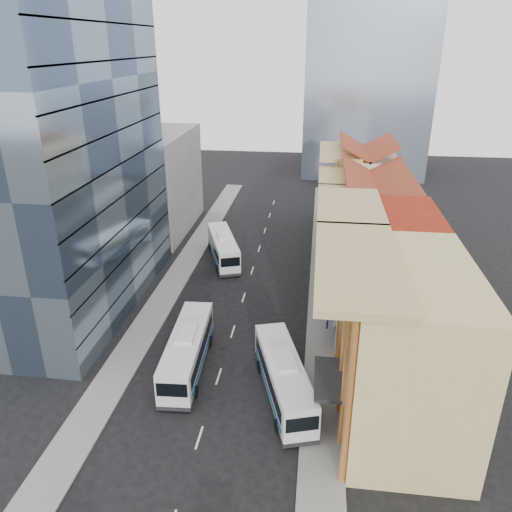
# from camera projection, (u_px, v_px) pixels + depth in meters

# --- Properties ---
(ground) EXTENTS (200.00, 200.00, 0.00)m
(ground) POSITION_uv_depth(u_px,v_px,m) (196.00, 448.00, 33.97)
(ground) COLOR black
(ground) RESTS_ON ground
(sidewalk_right) EXTENTS (3.00, 90.00, 0.15)m
(sidewalk_right) POSITION_uv_depth(u_px,v_px,m) (323.00, 301.00, 53.01)
(sidewalk_right) COLOR slate
(sidewalk_right) RESTS_ON ground
(sidewalk_left) EXTENTS (3.00, 90.00, 0.15)m
(sidewalk_left) POSITION_uv_depth(u_px,v_px,m) (168.00, 292.00, 54.97)
(sidewalk_left) COLOR slate
(sidewalk_left) RESTS_ON ground
(shophouse_tan) EXTENTS (8.00, 14.00, 12.00)m
(shophouse_tan) POSITION_uv_depth(u_px,v_px,m) (406.00, 347.00, 34.54)
(shophouse_tan) COLOR #D3BD7A
(shophouse_tan) RESTS_ON ground
(shophouse_red) EXTENTS (8.00, 10.00, 12.00)m
(shophouse_red) POSITION_uv_depth(u_px,v_px,m) (386.00, 274.00, 45.48)
(shophouse_red) COLOR maroon
(shophouse_red) RESTS_ON ground
(shophouse_cream_near) EXTENTS (8.00, 9.00, 10.00)m
(shophouse_cream_near) POSITION_uv_depth(u_px,v_px,m) (376.00, 245.00, 54.53)
(shophouse_cream_near) COLOR beige
(shophouse_cream_near) RESTS_ON ground
(shophouse_cream_mid) EXTENTS (8.00, 9.00, 10.00)m
(shophouse_cream_mid) POSITION_uv_depth(u_px,v_px,m) (369.00, 219.00, 62.73)
(shophouse_cream_mid) COLOR beige
(shophouse_cream_mid) RESTS_ON ground
(shophouse_cream_far) EXTENTS (8.00, 12.00, 11.00)m
(shophouse_cream_far) POSITION_uv_depth(u_px,v_px,m) (363.00, 192.00, 72.10)
(shophouse_cream_far) COLOR beige
(shophouse_cream_far) RESTS_ON ground
(office_tower) EXTENTS (12.00, 26.00, 30.00)m
(office_tower) POSITION_uv_depth(u_px,v_px,m) (61.00, 162.00, 47.32)
(office_tower) COLOR #405266
(office_tower) RESTS_ON ground
(office_block_far) EXTENTS (10.00, 18.00, 14.00)m
(office_block_far) POSITION_uv_depth(u_px,v_px,m) (153.00, 182.00, 71.33)
(office_block_far) COLOR gray
(office_block_far) RESTS_ON ground
(bus_left_near) EXTENTS (3.28, 11.54, 3.66)m
(bus_left_near) POSITION_uv_depth(u_px,v_px,m) (187.00, 350.00, 41.58)
(bus_left_near) COLOR silver
(bus_left_near) RESTS_ON ground
(bus_left_far) EXTENTS (6.13, 11.35, 3.56)m
(bus_left_far) POSITION_uv_depth(u_px,v_px,m) (223.00, 247.00, 62.58)
(bus_left_far) COLOR silver
(bus_left_far) RESTS_ON ground
(bus_right) EXTENTS (5.81, 11.54, 3.61)m
(bus_right) POSITION_uv_depth(u_px,v_px,m) (284.00, 377.00, 38.25)
(bus_right) COLOR silver
(bus_right) RESTS_ON ground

